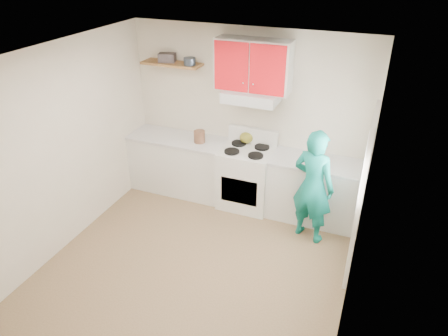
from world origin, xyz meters
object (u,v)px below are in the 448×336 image
at_px(tin, 190,61).
at_px(crock, 199,137).
at_px(person, 313,186).
at_px(kettle, 246,138).
at_px(stove, 246,178).

xyz_separation_m(tin, crock, (0.18, -0.14, -1.09)).
bearing_deg(crock, person, -13.70).
bearing_deg(tin, person, -16.24).
xyz_separation_m(tin, kettle, (0.85, 0.10, -1.08)).
bearing_deg(person, stove, -4.45).
bearing_deg(crock, kettle, 19.90).
relative_size(tin, crock, 0.85).
xyz_separation_m(stove, person, (1.06, -0.45, 0.33)).
xyz_separation_m(kettle, person, (1.16, -0.68, -0.22)).
bearing_deg(stove, tin, 171.79).
bearing_deg(person, kettle, -12.15).
relative_size(crock, person, 0.13).
height_order(stove, crock, crock).
relative_size(stove, crock, 4.54).
bearing_deg(person, crock, 4.71).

